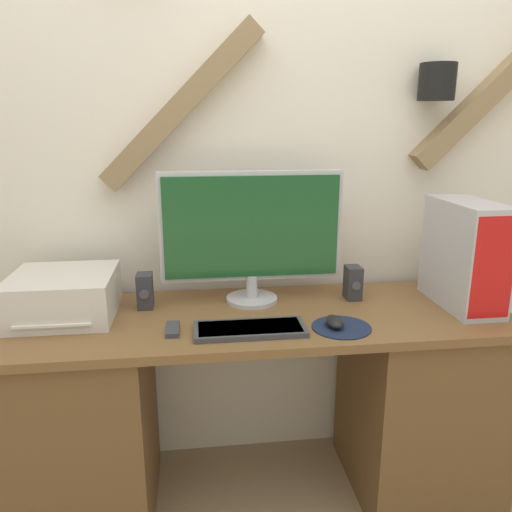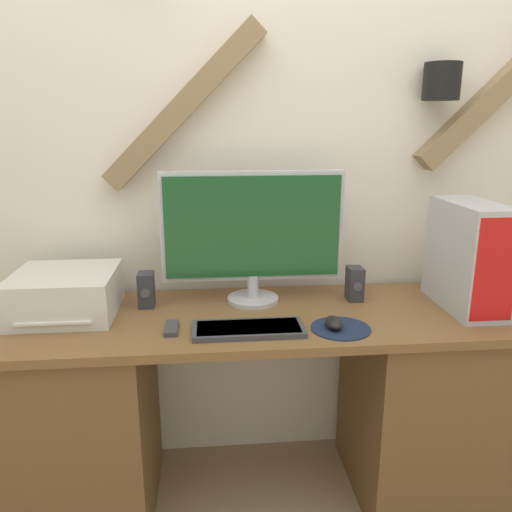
# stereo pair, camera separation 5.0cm
# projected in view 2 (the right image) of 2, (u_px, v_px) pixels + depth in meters

# --- Properties ---
(wall_back) EXTENTS (6.40, 0.19, 2.91)m
(wall_back) POSITION_uv_depth(u_px,v_px,m) (249.00, 135.00, 1.93)
(wall_back) COLOR silver
(wall_back) RESTS_ON ground_plane
(desk) EXTENTS (1.80, 0.58, 0.76)m
(desk) POSITION_uv_depth(u_px,v_px,m) (256.00, 406.00, 1.85)
(desk) COLOR brown
(desk) RESTS_ON ground_plane
(monitor) EXTENTS (0.67, 0.19, 0.49)m
(monitor) POSITION_uv_depth(u_px,v_px,m) (252.00, 231.00, 1.82)
(monitor) COLOR #B7B7BC
(monitor) RESTS_ON desk
(keyboard) EXTENTS (0.36, 0.15, 0.02)m
(keyboard) POSITION_uv_depth(u_px,v_px,m) (248.00, 329.00, 1.61)
(keyboard) COLOR #3D3D42
(keyboard) RESTS_ON desk
(mousepad) EXTENTS (0.20, 0.20, 0.00)m
(mousepad) POSITION_uv_depth(u_px,v_px,m) (341.00, 328.00, 1.63)
(mousepad) COLOR #19233D
(mousepad) RESTS_ON desk
(mouse) EXTENTS (0.05, 0.09, 0.04)m
(mouse) POSITION_uv_depth(u_px,v_px,m) (334.00, 323.00, 1.63)
(mouse) COLOR black
(mouse) RESTS_ON mousepad
(computer_tower) EXTENTS (0.16, 0.36, 0.39)m
(computer_tower) POSITION_uv_depth(u_px,v_px,m) (468.00, 256.00, 1.77)
(computer_tower) COLOR #B2B2B7
(computer_tower) RESTS_ON desk
(printer) EXTENTS (0.35, 0.35, 0.15)m
(printer) POSITION_uv_depth(u_px,v_px,m) (66.00, 294.00, 1.74)
(printer) COLOR beige
(printer) RESTS_ON desk
(speaker_left) EXTENTS (0.06, 0.08, 0.13)m
(speaker_left) POSITION_uv_depth(u_px,v_px,m) (146.00, 290.00, 1.81)
(speaker_left) COLOR #2D2D33
(speaker_left) RESTS_ON desk
(speaker_right) EXTENTS (0.06, 0.08, 0.13)m
(speaker_right) POSITION_uv_depth(u_px,v_px,m) (355.00, 284.00, 1.88)
(speaker_right) COLOR #2D2D33
(speaker_right) RESTS_ON desk
(remote_control) EXTENTS (0.04, 0.11, 0.02)m
(remote_control) POSITION_uv_depth(u_px,v_px,m) (172.00, 328.00, 1.62)
(remote_control) COLOR #38383D
(remote_control) RESTS_ON desk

